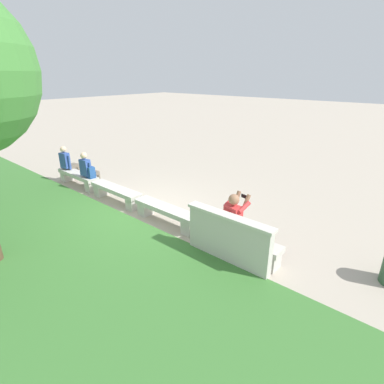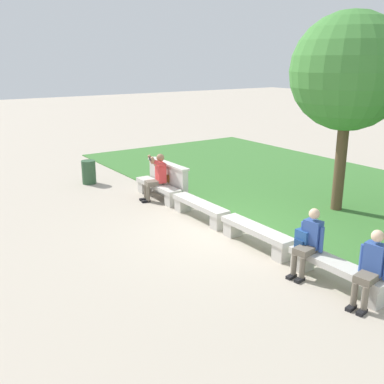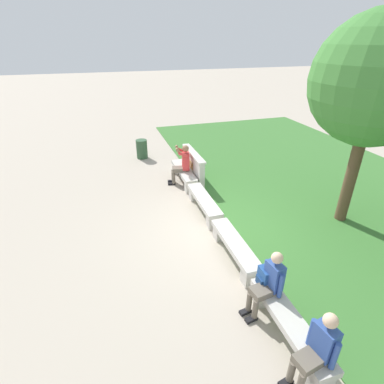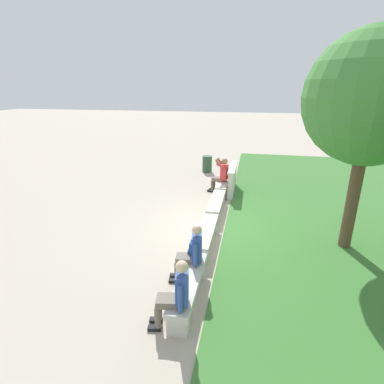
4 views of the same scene
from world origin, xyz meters
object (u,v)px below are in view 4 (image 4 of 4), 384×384
Objects in this scene: bench_main at (223,184)px; tree_left_background at (372,99)px; person_companion at (176,293)px; bench_far at (188,286)px; bench_near at (216,204)px; person_photographer at (221,173)px; backpack at (195,250)px; trash_bin at (207,164)px; person_distant at (192,252)px; bench_mid at (206,235)px.

tree_left_background is at bearing 43.98° from bench_main.
bench_far is at bearing 174.55° from person_companion.
bench_near is 2.05m from person_photographer.
bench_far is 0.78m from person_companion.
backpack is at bearing -60.48° from tree_left_background.
trash_bin reaches higher than bench_near.
bench_main is at bearing 179.33° from person_distant.
bench_near is 1.00× the size of bench_mid.
person_photographer reaches higher than bench_near.
bench_mid and bench_far have the same top height.
backpack is at bearing 178.72° from person_companion.
bench_mid is 2.79m from person_companion.
bench_mid is at bearing 177.46° from person_distant.
person_photographer is at bearing -179.54° from backpack.
bench_near is 1.00× the size of bench_far.
bench_mid is 6.90m from trash_bin.
bench_mid is at bearing 0.00° from bench_main.
bench_far is (6.25, 0.00, 0.00)m from bench_main.
tree_left_background reaches higher than bench_mid.
backpack is (-0.16, 0.03, -0.05)m from person_distant.
person_photographer is 1.05× the size of person_distant.
trash_bin is at bearing -171.57° from bench_mid.
backpack reaches higher than bench_far.
bench_near is 0.39× the size of tree_left_background.
trash_bin is at bearing -144.49° from tree_left_background.
trash_bin is at bearing -161.18° from person_photographer.
bench_far is at bearing 2.43° from backpack.
person_distant is at bearing 0.11° from person_photographer.
person_distant is at bearing -173.83° from bench_far.
bench_near is at bearing -113.03° from tree_left_background.
trash_bin is (-8.91, -1.01, 0.08)m from bench_far.
bench_main and bench_far have the same top height.
tree_left_background is at bearing 66.97° from bench_near.
bench_far is at bearing 0.00° from bench_mid.
bench_main is at bearing 180.00° from bench_mid.
bench_main is 1.00× the size of bench_mid.
tree_left_background reaches higher than person_distant.
bench_main is 2.85m from trash_bin.
person_distant reaches higher than bench_mid.
backpack is 8.20m from trash_bin.
person_distant is 0.25× the size of tree_left_background.
backpack is at bearing 168.66° from person_distant.
person_photographer is 1.05× the size of person_companion.
person_photographer is 5.56m from person_distant.
person_photographer is (-4.08, -0.08, 0.44)m from bench_mid.
tree_left_background is at bearing 134.41° from person_companion.
person_distant reaches higher than backpack.
tree_left_background is at bearing 45.29° from person_photographer.
bench_main is 0.39× the size of tree_left_background.
trash_bin is at bearing -173.50° from person_distant.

